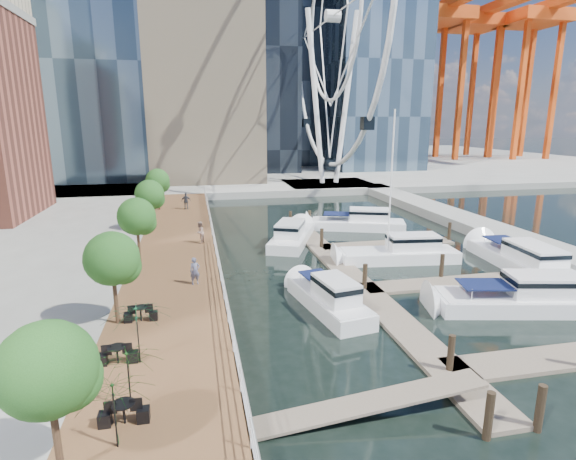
% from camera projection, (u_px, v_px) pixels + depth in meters
% --- Properties ---
extents(ground, '(520.00, 520.00, 0.00)m').
position_uv_depth(ground, '(366.00, 358.00, 20.71)').
color(ground, black).
rests_on(ground, ground).
extents(boardwalk, '(6.00, 60.00, 1.00)m').
position_uv_depth(boardwalk, '(176.00, 263.00, 33.08)').
color(boardwalk, brown).
rests_on(boardwalk, ground).
extents(seawall, '(0.25, 60.00, 1.00)m').
position_uv_depth(seawall, '(217.00, 260.00, 33.67)').
color(seawall, '#595954').
rests_on(seawall, ground).
extents(land_far, '(200.00, 114.00, 1.00)m').
position_uv_depth(land_far, '(222.00, 162.00, 117.66)').
color(land_far, gray).
rests_on(land_far, ground).
extents(breakwater, '(4.00, 60.00, 1.00)m').
position_uv_depth(breakwater, '(484.00, 229.00, 43.61)').
color(breakwater, gray).
rests_on(breakwater, ground).
extents(pier, '(14.00, 12.00, 1.00)m').
position_uv_depth(pier, '(329.00, 186.00, 72.87)').
color(pier, gray).
rests_on(pier, ground).
extents(railing, '(0.10, 60.00, 1.05)m').
position_uv_depth(railing, '(215.00, 247.00, 33.42)').
color(railing, white).
rests_on(railing, boardwalk).
extents(floating_docks, '(16.00, 34.00, 2.60)m').
position_uv_depth(floating_docks, '(421.00, 269.00, 31.68)').
color(floating_docks, '#6D6051').
rests_on(floating_docks, ground).
extents(ferris_wheel, '(5.80, 45.60, 47.80)m').
position_uv_depth(ferris_wheel, '(333.00, 17.00, 66.92)').
color(ferris_wheel, white).
rests_on(ferris_wheel, ground).
extents(port_cranes, '(40.00, 52.00, 38.00)m').
position_uv_depth(port_cranes, '(475.00, 86.00, 120.55)').
color(port_cranes, '#D84C14').
rests_on(port_cranes, ground).
extents(street_trees, '(2.60, 42.60, 4.60)m').
position_uv_depth(street_trees, '(137.00, 217.00, 30.76)').
color(street_trees, '#3F2B1C').
rests_on(street_trees, ground).
extents(cafe_tables, '(2.50, 13.70, 0.74)m').
position_uv_depth(cafe_tables, '(120.00, 381.00, 16.42)').
color(cafe_tables, black).
rests_on(cafe_tables, ground).
extents(yacht_foreground, '(11.10, 5.07, 2.15)m').
position_uv_depth(yacht_foreground, '(521.00, 310.00, 26.02)').
color(yacht_foreground, white).
rests_on(yacht_foreground, ground).
extents(pedestrian_near, '(0.69, 0.54, 1.67)m').
position_uv_depth(pedestrian_near, '(195.00, 271.00, 27.09)').
color(pedestrian_near, '#51526C').
rests_on(pedestrian_near, boardwalk).
extents(pedestrian_mid, '(0.97, 1.07, 1.80)m').
position_uv_depth(pedestrian_mid, '(200.00, 232.00, 36.30)').
color(pedestrian_mid, gray).
rests_on(pedestrian_mid, boardwalk).
extents(pedestrian_far, '(1.19, 0.72, 1.89)m').
position_uv_depth(pedestrian_far, '(186.00, 201.00, 50.53)').
color(pedestrian_far, '#363A44').
rests_on(pedestrian_far, boardwalk).
extents(moored_yachts, '(20.22, 38.48, 11.50)m').
position_uv_depth(moored_yachts, '(403.00, 263.00, 34.60)').
color(moored_yachts, white).
rests_on(moored_yachts, ground).
extents(cafe_seating, '(3.22, 7.87, 2.49)m').
position_uv_depth(cafe_seating, '(130.00, 366.00, 15.91)').
color(cafe_seating, '#0E3411').
rests_on(cafe_seating, ground).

